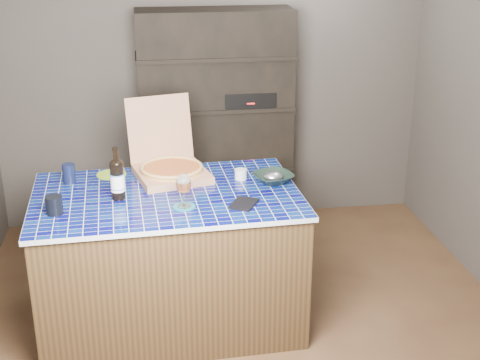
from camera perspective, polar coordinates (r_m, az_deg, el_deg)
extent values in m
plane|color=brown|center=(4.37, 0.42, -12.32)|extent=(3.50, 3.50, 0.00)
plane|color=#443E3B|center=(5.51, -2.39, 8.96)|extent=(3.50, 0.00, 3.50)
plane|color=#443E3B|center=(2.26, 7.48, -10.01)|extent=(3.50, 0.00, 3.50)
cube|color=black|center=(5.38, -2.08, 4.83)|extent=(1.20, 0.40, 1.80)
cube|color=black|center=(5.31, 0.66, 7.13)|extent=(0.40, 0.32, 0.12)
cube|color=#47321B|center=(4.25, -6.05, -6.85)|extent=(1.60, 1.04, 0.85)
cube|color=#05064F|center=(4.06, -6.29, -1.36)|extent=(1.64, 1.08, 0.03)
cube|color=tan|center=(4.29, -5.83, 0.48)|extent=(0.52, 0.52, 0.05)
cube|color=tan|center=(4.46, -6.88, 4.41)|extent=(0.44, 0.20, 0.42)
cylinder|color=tan|center=(4.28, -5.84, 0.87)|extent=(0.40, 0.40, 0.01)
cylinder|color=#65100B|center=(4.28, -5.85, 1.02)|extent=(0.35, 0.35, 0.01)
torus|color=tan|center=(4.28, -5.85, 1.09)|extent=(0.40, 0.40, 0.02)
cylinder|color=black|center=(3.98, -10.42, -0.10)|extent=(0.08, 0.08, 0.22)
ellipsoid|color=black|center=(3.95, -10.52, 1.41)|extent=(0.08, 0.08, 0.04)
cylinder|color=black|center=(3.93, -10.57, 2.14)|extent=(0.03, 0.03, 0.09)
cylinder|color=white|center=(3.99, -10.41, -0.24)|extent=(0.08, 0.08, 0.10)
cylinder|color=#397FC3|center=(4.00, -10.38, -0.66)|extent=(0.09, 0.09, 0.01)
cylinder|color=#397FC3|center=(3.97, -10.46, 0.47)|extent=(0.09, 0.09, 0.01)
cylinder|color=#166174|center=(3.86, -4.78, -2.29)|extent=(0.13, 0.13, 0.01)
cylinder|color=white|center=(3.85, -4.78, -2.21)|extent=(0.08, 0.08, 0.01)
cylinder|color=white|center=(3.84, -4.80, -1.59)|extent=(0.01, 0.01, 0.08)
ellipsoid|color=white|center=(3.80, -4.85, -0.32)|extent=(0.09, 0.09, 0.12)
cylinder|color=#AC521B|center=(3.81, -4.84, -0.47)|extent=(0.07, 0.07, 0.06)
cylinder|color=white|center=(3.79, -4.86, -0.01)|extent=(0.08, 0.08, 0.02)
cylinder|color=black|center=(3.88, -15.58, -2.07)|extent=(0.09, 0.09, 0.11)
cube|color=black|center=(3.87, 0.35, -2.04)|extent=(0.20, 0.22, 0.01)
imported|color=black|center=(4.20, 2.85, 0.18)|extent=(0.31, 0.31, 0.06)
ellipsoid|color=#B3B5BF|center=(4.20, 2.85, 0.32)|extent=(0.12, 0.10, 0.06)
cylinder|color=silver|center=(4.25, 0.06, 0.49)|extent=(0.08, 0.08, 0.07)
cylinder|color=black|center=(4.31, -14.39, 0.54)|extent=(0.08, 0.08, 0.12)
cylinder|color=#92C029|center=(4.41, -10.91, 0.47)|extent=(0.19, 0.19, 0.01)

